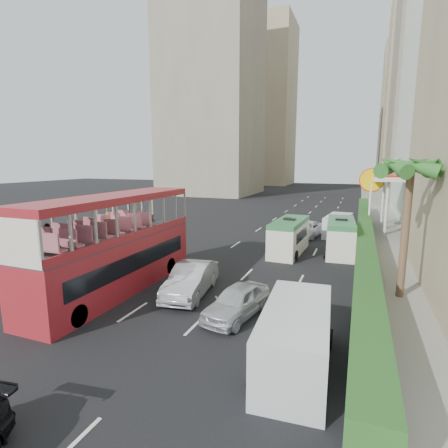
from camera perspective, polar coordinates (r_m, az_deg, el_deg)
The scene contains 19 objects.
ground_plane at distance 16.84m, azimuth -0.18°, elevation -13.40°, with size 200.00×200.00×0.00m, color black.
double_decker_bus at distance 18.96m, azimuth -17.34°, elevation -3.11°, with size 2.50×11.00×5.06m, color maroon.
car_silver_lane_a at distance 18.38m, azimuth -5.37°, elevation -11.36°, with size 1.68×4.82×1.59m, color silver.
car_silver_lane_b at distance 15.94m, azimuth 2.11°, elevation -14.82°, with size 1.64×4.08×1.39m, color silver.
van_asset at distance 32.82m, azimuth 13.23°, elevation -1.96°, with size 2.25×4.87×1.35m, color silver.
minibus_near at distance 26.36m, azimuth 10.58°, elevation -2.02°, with size 1.88×5.65×2.50m, color silver.
minibus_far at distance 27.22m, azimuth 18.47°, elevation -1.99°, with size 1.88×5.65×2.50m, color silver.
panel_van_near at distance 12.23m, azimuth 11.62°, elevation -17.82°, with size 2.06×5.16×2.06m, color silver.
panel_van_far at distance 33.62m, azimuth 18.11°, elevation -0.26°, with size 1.90×4.75×1.90m, color silver.
sidewalk at distance 40.06m, azimuth 25.74°, elevation -0.42°, with size 6.00×120.00×0.18m, color #99968C.
kerb_wall at distance 29.01m, azimuth 21.88°, elevation -2.63°, with size 0.30×44.00×1.00m, color silver.
hedge at distance 28.85m, azimuth 22.00°, elevation -0.99°, with size 1.10×44.00×0.70m, color #2D6626.
palm_tree at distance 18.79m, azimuth 27.47°, elevation -1.27°, with size 0.36×0.36×6.40m, color brown.
shell_station at distance 37.83m, azimuth 27.78°, elevation 2.93°, with size 6.50×8.00×5.50m, color silver.
tower_mid at distance 75.66m, azimuth 32.71°, elevation 22.59°, with size 16.00×16.00×50.00m, color gray.
tower_far_a at distance 98.23m, azimuth 29.13°, elevation 17.85°, with size 14.00×14.00×44.00m, color tan.
tower_far_b at distance 119.65m, azimuth 27.63°, elevation 15.38°, with size 14.00×14.00×40.00m, color gray.
tower_left_a at distance 77.86m, azimuth -2.00°, elevation 24.45°, with size 18.00×18.00×52.00m, color gray.
tower_left_b at distance 109.19m, azimuth 6.70°, elevation 18.63°, with size 16.00×16.00×46.00m, color tan.
Camera 1 is at (5.65, -14.37, 6.72)m, focal length 28.00 mm.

